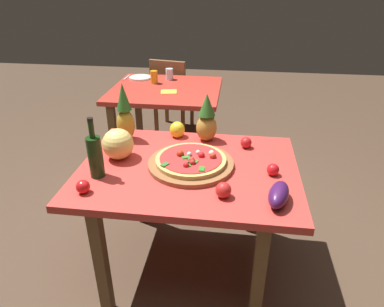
# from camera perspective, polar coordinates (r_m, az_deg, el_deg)

# --- Properties ---
(ground_plane) EXTENTS (10.00, 10.00, 0.00)m
(ground_plane) POSITION_cam_1_polar(r_m,az_deg,el_deg) (2.36, -0.50, -17.71)
(ground_plane) COLOR #4C3828
(display_table) EXTENTS (1.20, 0.90, 0.73)m
(display_table) POSITION_cam_1_polar(r_m,az_deg,el_deg) (1.96, -0.57, -4.39)
(display_table) COLOR brown
(display_table) RESTS_ON ground_plane
(background_table) EXTENTS (0.99, 0.90, 0.73)m
(background_table) POSITION_cam_1_polar(r_m,az_deg,el_deg) (3.28, -4.27, 9.04)
(background_table) COLOR brown
(background_table) RESTS_ON ground_plane
(dining_chair) EXTENTS (0.47, 0.47, 0.85)m
(dining_chair) POSITION_cam_1_polar(r_m,az_deg,el_deg) (3.97, -3.39, 10.18)
(dining_chair) COLOR brown
(dining_chair) RESTS_ON ground_plane
(pizza_board) EXTENTS (0.47, 0.47, 0.02)m
(pizza_board) POSITION_cam_1_polar(r_m,az_deg,el_deg) (1.91, -0.20, -1.69)
(pizza_board) COLOR brown
(pizza_board) RESTS_ON display_table
(pizza) EXTENTS (0.39, 0.39, 0.06)m
(pizza) POSITION_cam_1_polar(r_m,az_deg,el_deg) (1.90, -0.14, -0.99)
(pizza) COLOR tan
(pizza) RESTS_ON pizza_board
(wine_bottle) EXTENTS (0.08, 0.08, 0.33)m
(wine_bottle) POSITION_cam_1_polar(r_m,az_deg,el_deg) (1.83, -15.65, -0.31)
(wine_bottle) COLOR #173511
(wine_bottle) RESTS_ON display_table
(pineapple_left) EXTENTS (0.13, 0.13, 0.31)m
(pineapple_left) POSITION_cam_1_polar(r_m,az_deg,el_deg) (2.16, 2.43, 5.53)
(pineapple_left) COLOR #B68433
(pineapple_left) RESTS_ON display_table
(pineapple_right) EXTENTS (0.11, 0.11, 0.37)m
(pineapple_right) POSITION_cam_1_polar(r_m,az_deg,el_deg) (2.19, -11.02, 6.22)
(pineapple_right) COLOR #B38D29
(pineapple_right) RESTS_ON display_table
(melon) EXTENTS (0.18, 0.18, 0.18)m
(melon) POSITION_cam_1_polar(r_m,az_deg,el_deg) (2.00, -12.10, 1.55)
(melon) COLOR #EFD16B
(melon) RESTS_ON display_table
(bell_pepper) EXTENTS (0.10, 0.10, 0.11)m
(bell_pepper) POSITION_cam_1_polar(r_m,az_deg,el_deg) (2.24, -2.44, 3.94)
(bell_pepper) COLOR yellow
(bell_pepper) RESTS_ON display_table
(eggplant) EXTENTS (0.14, 0.22, 0.09)m
(eggplant) POSITION_cam_1_polar(r_m,az_deg,el_deg) (1.65, 14.09, -6.56)
(eggplant) COLOR #3E174A
(eggplant) RESTS_ON display_table
(tomato_near_board) EXTENTS (0.08, 0.08, 0.08)m
(tomato_near_board) POSITION_cam_1_polar(r_m,az_deg,el_deg) (1.65, 5.19, -6.02)
(tomato_near_board) COLOR red
(tomato_near_board) RESTS_ON display_table
(tomato_at_corner) EXTENTS (0.07, 0.07, 0.07)m
(tomato_at_corner) POSITION_cam_1_polar(r_m,az_deg,el_deg) (1.75, -17.53, -5.25)
(tomato_at_corner) COLOR red
(tomato_at_corner) RESTS_ON display_table
(tomato_by_bottle) EXTENTS (0.06, 0.06, 0.06)m
(tomato_by_bottle) POSITION_cam_1_polar(r_m,az_deg,el_deg) (1.86, 13.19, -2.60)
(tomato_by_bottle) COLOR red
(tomato_by_bottle) RESTS_ON display_table
(tomato_beside_pepper) EXTENTS (0.07, 0.07, 0.07)m
(tomato_beside_pepper) POSITION_cam_1_polar(r_m,az_deg,el_deg) (2.12, 8.90, 1.79)
(tomato_beside_pepper) COLOR red
(tomato_beside_pepper) RESTS_ON display_table
(drinking_glass_juice) EXTENTS (0.07, 0.07, 0.12)m
(drinking_glass_juice) POSITION_cam_1_polar(r_m,az_deg,el_deg) (3.39, -6.27, 12.41)
(drinking_glass_juice) COLOR orange
(drinking_glass_juice) RESTS_ON background_table
(drinking_glass_water) EXTENTS (0.07, 0.07, 0.11)m
(drinking_glass_water) POSITION_cam_1_polar(r_m,az_deg,el_deg) (3.51, -3.75, 12.94)
(drinking_glass_water) COLOR silver
(drinking_glass_water) RESTS_ON background_table
(dinner_plate) EXTENTS (0.22, 0.22, 0.02)m
(dinner_plate) POSITION_cam_1_polar(r_m,az_deg,el_deg) (3.59, -8.53, 12.28)
(dinner_plate) COLOR white
(dinner_plate) RESTS_ON background_table
(fork_utensil) EXTENTS (0.02, 0.18, 0.01)m
(fork_utensil) POSITION_cam_1_polar(r_m,az_deg,el_deg) (3.63, -10.70, 12.22)
(fork_utensil) COLOR silver
(fork_utensil) RESTS_ON background_table
(knife_utensil) EXTENTS (0.03, 0.18, 0.01)m
(knife_utensil) POSITION_cam_1_polar(r_m,az_deg,el_deg) (3.56, -6.30, 12.20)
(knife_utensil) COLOR silver
(knife_utensil) RESTS_ON background_table
(napkin_folded) EXTENTS (0.16, 0.14, 0.01)m
(napkin_folded) POSITION_cam_1_polar(r_m,az_deg,el_deg) (3.13, -3.85, 10.11)
(napkin_folded) COLOR yellow
(napkin_folded) RESTS_ON background_table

